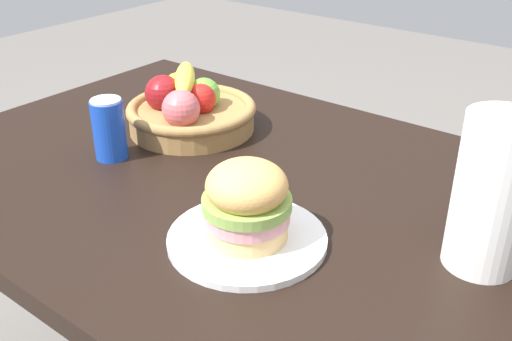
# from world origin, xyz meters

# --- Properties ---
(dining_table) EXTENTS (1.40, 0.90, 0.75)m
(dining_table) POSITION_xyz_m (0.00, 0.00, 0.65)
(dining_table) COLOR black
(dining_table) RESTS_ON ground_plane
(plate) EXTENTS (0.26, 0.26, 0.01)m
(plate) POSITION_xyz_m (0.12, -0.16, 0.76)
(plate) COLOR white
(plate) RESTS_ON dining_table
(sandwich) EXTENTS (0.14, 0.14, 0.13)m
(sandwich) POSITION_xyz_m (0.12, -0.16, 0.83)
(sandwich) COLOR #E5BC75
(sandwich) RESTS_ON plate
(soda_can) EXTENTS (0.07, 0.07, 0.13)m
(soda_can) POSITION_xyz_m (-0.29, -0.09, 0.81)
(soda_can) COLOR blue
(soda_can) RESTS_ON dining_table
(fruit_basket) EXTENTS (0.29, 0.29, 0.14)m
(fruit_basket) POSITION_xyz_m (-0.27, 0.11, 0.80)
(fruit_basket) COLOR #9E7542
(fruit_basket) RESTS_ON dining_table
(paper_towel_roll) EXTENTS (0.11, 0.11, 0.24)m
(paper_towel_roll) POSITION_xyz_m (0.43, 0.01, 0.87)
(paper_towel_roll) COLOR white
(paper_towel_roll) RESTS_ON dining_table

